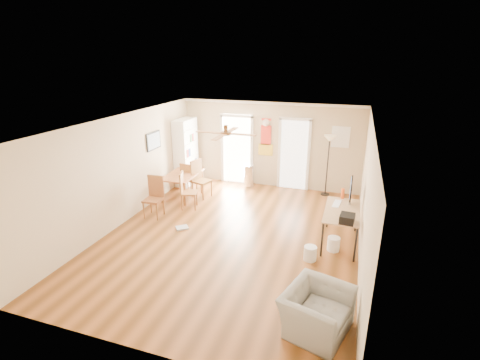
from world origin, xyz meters
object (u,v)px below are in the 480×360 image
(dining_chair_right_b, at_px, (189,191))
(armchair, at_px, (316,311))
(bookshelf, at_px, (186,152))
(dining_chair_far, at_px, (189,177))
(computer_desk, at_px, (341,227))
(torchiere_lamp, at_px, (327,166))
(wastebasket_b, at_px, (333,244))
(trash_can, at_px, (249,176))
(printer, at_px, (347,219))
(dining_table, at_px, (183,185))
(dining_chair_near, at_px, (153,198))
(dining_chair_right_a, at_px, (202,179))
(wastebasket_a, at_px, (310,253))

(dining_chair_right_b, bearing_deg, armchair, -149.98)
(bookshelf, bearing_deg, dining_chair_far, -74.87)
(armchair, bearing_deg, computer_desk, 12.76)
(bookshelf, xyz_separation_m, torchiere_lamp, (4.30, 0.38, -0.15))
(armchair, bearing_deg, wastebasket_b, 14.57)
(trash_can, xyz_separation_m, torchiere_lamp, (2.35, 0.02, 0.54))
(torchiere_lamp, xyz_separation_m, printer, (0.68, -3.34, -0.03))
(bookshelf, height_order, dining_table, bookshelf)
(torchiere_lamp, distance_m, armchair, 5.59)
(dining_table, height_order, trash_can, trash_can)
(torchiere_lamp, distance_m, printer, 3.41)
(dining_chair_right_b, xyz_separation_m, dining_chair_near, (-0.61, -0.77, 0.02))
(dining_chair_right_a, relative_size, trash_can, 1.55)
(dining_table, distance_m, dining_chair_right_a, 0.60)
(computer_desk, bearing_deg, wastebasket_b, -105.30)
(printer, relative_size, wastebasket_b, 1.08)
(trash_can, bearing_deg, dining_chair_right_a, -129.22)
(dining_chair_near, bearing_deg, dining_table, 84.71)
(torchiere_lamp, bearing_deg, bookshelf, -174.93)
(dining_table, bearing_deg, bookshelf, 110.21)
(wastebasket_a, bearing_deg, armchair, -80.05)
(dining_chair_right_b, bearing_deg, torchiere_lamp, -75.42)
(printer, bearing_deg, dining_chair_near, 179.62)
(dining_chair_right_b, distance_m, torchiere_lamp, 4.00)
(bookshelf, distance_m, dining_table, 1.28)
(torchiere_lamp, xyz_separation_m, wastebasket_b, (0.46, -3.15, -0.74))
(dining_table, distance_m, armchair, 5.98)
(computer_desk, bearing_deg, trash_can, 136.52)
(dining_chair_right_b, xyz_separation_m, printer, (4.05, -1.23, 0.36))
(trash_can, xyz_separation_m, armchair, (2.72, -5.53, -0.02))
(printer, distance_m, armchair, 2.29)
(dining_chair_far, bearing_deg, dining_table, 91.59)
(dining_table, xyz_separation_m, wastebasket_b, (4.39, -1.75, -0.19))
(dining_table, distance_m, computer_desk, 4.70)
(dining_chair_right_a, bearing_deg, armchair, -122.96)
(bookshelf, distance_m, wastebasket_b, 5.58)
(wastebasket_a, bearing_deg, dining_chair_near, 168.90)
(dining_table, bearing_deg, dining_chair_right_a, 12.30)
(armchair, bearing_deg, trash_can, 42.84)
(dining_chair_near, distance_m, armchair, 5.12)
(dining_chair_near, xyz_separation_m, wastebasket_b, (4.45, -0.26, -0.37))
(dining_chair_right_b, xyz_separation_m, wastebasket_b, (3.84, -1.04, -0.35))
(dining_table, bearing_deg, trash_can, 41.16)
(dining_chair_near, relative_size, dining_chair_far, 1.14)
(dining_chair_right_a, bearing_deg, torchiere_lamp, -53.50)
(dining_chair_right_a, bearing_deg, bookshelf, 61.68)
(bookshelf, height_order, armchair, bookshelf)
(trash_can, relative_size, torchiere_lamp, 0.39)
(dining_chair_right_a, bearing_deg, trash_can, -23.44)
(dining_table, distance_m, dining_chair_far, 0.38)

